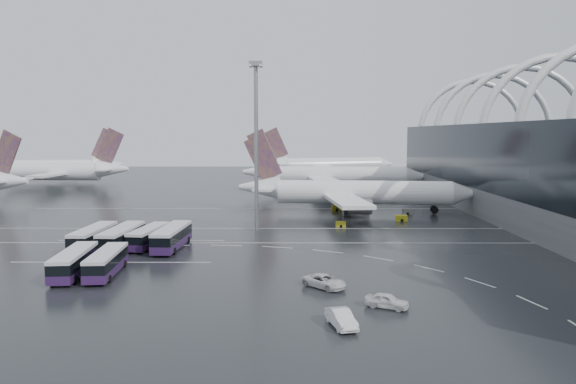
{
  "coord_description": "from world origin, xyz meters",
  "views": [
    {
      "loc": [
        1.1,
        -92.63,
        17.94
      ],
      "look_at": [
        0.64,
        11.41,
        7.0
      ],
      "focal_mm": 35.0,
      "sensor_mm": 36.0,
      "label": 1
    }
  ],
  "objects_px": {
    "airliner_main": "(352,193)",
    "jet_remote_mid": "(65,172)",
    "gse_cart_belly_c": "(341,224)",
    "gse_cart_belly_b": "(407,212)",
    "van_curve_a": "(324,281)",
    "bus_row_near_a": "(93,237)",
    "bus_row_near_b": "(121,237)",
    "bus_row_far_b": "(74,262)",
    "bus_row_far_c": "(107,262)",
    "airliner_gate_b": "(330,176)",
    "bus_row_near_c": "(149,236)",
    "van_curve_b": "(387,301)",
    "airliner_gate_c": "(327,166)",
    "jet_remote_far": "(61,168)",
    "gse_cart_belly_a": "(401,218)",
    "gse_cart_belly_e": "(337,208)",
    "bus_row_near_d": "(172,237)",
    "van_curve_c": "(341,318)",
    "floodlight_mast": "(256,125)"
  },
  "relations": [
    {
      "from": "van_curve_a",
      "to": "gse_cart_belly_b",
      "type": "distance_m",
      "value": 63.49
    },
    {
      "from": "bus_row_near_b",
      "to": "gse_cart_belly_a",
      "type": "distance_m",
      "value": 56.39
    },
    {
      "from": "gse_cart_belly_c",
      "to": "van_curve_b",
      "type": "bearing_deg",
      "value": -89.71
    },
    {
      "from": "van_curve_a",
      "to": "airliner_main",
      "type": "bearing_deg",
      "value": 35.9
    },
    {
      "from": "jet_remote_mid",
      "to": "van_curve_a",
      "type": "height_order",
      "value": "jet_remote_mid"
    },
    {
      "from": "bus_row_near_c",
      "to": "bus_row_far_c",
      "type": "height_order",
      "value": "bus_row_near_c"
    },
    {
      "from": "airliner_main",
      "to": "floodlight_mast",
      "type": "bearing_deg",
      "value": -125.67
    },
    {
      "from": "airliner_main",
      "to": "van_curve_a",
      "type": "bearing_deg",
      "value": -92.86
    },
    {
      "from": "bus_row_near_a",
      "to": "bus_row_near_b",
      "type": "distance_m",
      "value": 4.47
    },
    {
      "from": "gse_cart_belly_a",
      "to": "bus_row_near_c",
      "type": "bearing_deg",
      "value": -150.2
    },
    {
      "from": "bus_row_far_b",
      "to": "van_curve_a",
      "type": "relative_size",
      "value": 2.35
    },
    {
      "from": "van_curve_b",
      "to": "van_curve_c",
      "type": "bearing_deg",
      "value": 164.05
    },
    {
      "from": "airliner_main",
      "to": "jet_remote_far",
      "type": "bearing_deg",
      "value": 146.62
    },
    {
      "from": "airliner_gate_c",
      "to": "bus_row_far_b",
      "type": "distance_m",
      "value": 158.49
    },
    {
      "from": "bus_row_near_c",
      "to": "van_curve_a",
      "type": "bearing_deg",
      "value": -124.78
    },
    {
      "from": "jet_remote_far",
      "to": "bus_row_near_d",
      "type": "bearing_deg",
      "value": 110.72
    },
    {
      "from": "bus_row_far_c",
      "to": "van_curve_a",
      "type": "relative_size",
      "value": 2.26
    },
    {
      "from": "bus_row_near_b",
      "to": "bus_row_near_d",
      "type": "relative_size",
      "value": 1.0
    },
    {
      "from": "van_curve_b",
      "to": "gse_cart_belly_e",
      "type": "height_order",
      "value": "van_curve_b"
    },
    {
      "from": "airliner_gate_c",
      "to": "jet_remote_far",
      "type": "height_order",
      "value": "airliner_gate_c"
    },
    {
      "from": "gse_cart_belly_c",
      "to": "airliner_main",
      "type": "bearing_deg",
      "value": 77.79
    },
    {
      "from": "airliner_main",
      "to": "gse_cart_belly_a",
      "type": "bearing_deg",
      "value": -47.4
    },
    {
      "from": "airliner_main",
      "to": "gse_cart_belly_b",
      "type": "relative_size",
      "value": 25.35
    },
    {
      "from": "airliner_gate_b",
      "to": "gse_cart_belly_e",
      "type": "height_order",
      "value": "airliner_gate_b"
    },
    {
      "from": "bus_row_near_d",
      "to": "van_curve_a",
      "type": "relative_size",
      "value": 2.53
    },
    {
      "from": "airliner_main",
      "to": "gse_cart_belly_c",
      "type": "bearing_deg",
      "value": -96.03
    },
    {
      "from": "airliner_main",
      "to": "bus_row_near_c",
      "type": "xyz_separation_m",
      "value": [
        -36.3,
        -37.97,
        -2.86
      ]
    },
    {
      "from": "floodlight_mast",
      "to": "airliner_gate_b",
      "type": "bearing_deg",
      "value": 74.81
    },
    {
      "from": "airliner_gate_c",
      "to": "gse_cart_belly_c",
      "type": "distance_m",
      "value": 115.99
    },
    {
      "from": "airliner_gate_c",
      "to": "gse_cart_belly_a",
      "type": "relative_size",
      "value": 24.16
    },
    {
      "from": "bus_row_far_c",
      "to": "bus_row_near_b",
      "type": "bearing_deg",
      "value": 6.56
    },
    {
      "from": "bus_row_near_c",
      "to": "bus_row_near_d",
      "type": "distance_m",
      "value": 4.33
    },
    {
      "from": "airliner_main",
      "to": "airliner_gate_b",
      "type": "bearing_deg",
      "value": 98.39
    },
    {
      "from": "bus_row_far_b",
      "to": "van_curve_c",
      "type": "relative_size",
      "value": 2.62
    },
    {
      "from": "airliner_gate_c",
      "to": "bus_row_near_d",
      "type": "xyz_separation_m",
      "value": [
        -32.8,
        -136.3,
        -3.19
      ]
    },
    {
      "from": "airliner_gate_b",
      "to": "bus_row_near_b",
      "type": "distance_m",
      "value": 93.49
    },
    {
      "from": "bus_row_near_a",
      "to": "bus_row_far_b",
      "type": "height_order",
      "value": "bus_row_near_a"
    },
    {
      "from": "airliner_main",
      "to": "jet_remote_mid",
      "type": "xyz_separation_m",
      "value": [
        -89.21,
        61.05,
        0.58
      ]
    },
    {
      "from": "bus_row_near_c",
      "to": "van_curve_b",
      "type": "distance_m",
      "value": 45.17
    },
    {
      "from": "bus_row_near_b",
      "to": "airliner_gate_c",
      "type": "bearing_deg",
      "value": -13.14
    },
    {
      "from": "bus_row_near_a",
      "to": "gse_cart_belly_e",
      "type": "distance_m",
      "value": 60.14
    },
    {
      "from": "jet_remote_mid",
      "to": "bus_row_near_d",
      "type": "distance_m",
      "value": 115.64
    },
    {
      "from": "airliner_gate_b",
      "to": "van_curve_a",
      "type": "xyz_separation_m",
      "value": [
        -8.09,
        -106.95,
        -4.08
      ]
    },
    {
      "from": "jet_remote_mid",
      "to": "gse_cart_belly_a",
      "type": "bearing_deg",
      "value": 147.28
    },
    {
      "from": "van_curve_a",
      "to": "gse_cart_belly_c",
      "type": "xyz_separation_m",
      "value": [
        5.71,
        42.74,
        -0.24
      ]
    },
    {
      "from": "bus_row_near_c",
      "to": "bus_row_far_c",
      "type": "bearing_deg",
      "value": -175.59
    },
    {
      "from": "bus_row_near_b",
      "to": "bus_row_far_c",
      "type": "bearing_deg",
      "value": -166.46
    },
    {
      "from": "gse_cart_belly_e",
      "to": "airliner_gate_c",
      "type": "bearing_deg",
      "value": 87.82
    },
    {
      "from": "bus_row_near_c",
      "to": "van_curve_c",
      "type": "height_order",
      "value": "bus_row_near_c"
    },
    {
      "from": "jet_remote_far",
      "to": "van_curve_b",
      "type": "xyz_separation_m",
      "value": [
        95.16,
        -151.19,
        -4.39
      ]
    }
  ]
}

